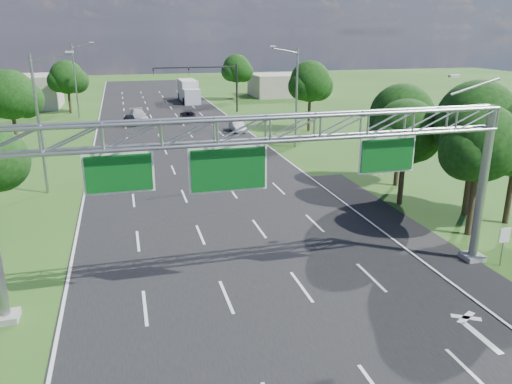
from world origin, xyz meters
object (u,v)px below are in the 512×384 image
object	(u,v)px
traffic_signal	(213,77)
box_truck	(189,91)
regulatory_sign	(504,239)
sign_gantry	(270,143)

from	to	relation	value
traffic_signal	box_truck	bearing A→B (deg)	97.90
regulatory_sign	box_truck	bearing A→B (deg)	95.75
regulatory_sign	box_truck	distance (m)	67.86
box_truck	regulatory_sign	bearing A→B (deg)	-85.08
sign_gantry	traffic_signal	size ratio (longest dim) A/B	1.92
sign_gantry	box_truck	world-z (taller)	sign_gantry
regulatory_sign	traffic_signal	world-z (taller)	traffic_signal
regulatory_sign	traffic_signal	distance (m)	54.37
traffic_signal	sign_gantry	bearing A→B (deg)	-97.68
sign_gantry	box_truck	size ratio (longest dim) A/B	2.48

